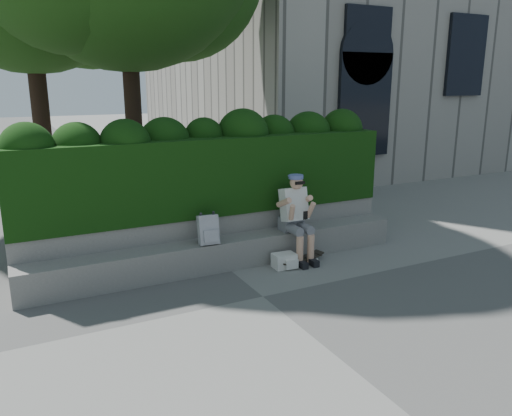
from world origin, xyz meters
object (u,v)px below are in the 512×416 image
skateboard (301,259)px  backpack_plaid (208,230)px  person (296,214)px  backpack_ground (284,261)px

skateboard → backpack_plaid: (-1.43, 0.31, 0.60)m
backpack_plaid → person: bearing=2.4°
skateboard → backpack_ground: (-0.32, -0.03, 0.04)m
person → skateboard: person is taller
person → backpack_plaid: bearing=176.8°
skateboard → backpack_plaid: size_ratio=1.84×
person → backpack_plaid: 1.46m
skateboard → backpack_ground: bearing=171.5°
backpack_plaid → backpack_ground: backpack_plaid is taller
person → skateboard: bearing=-95.6°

